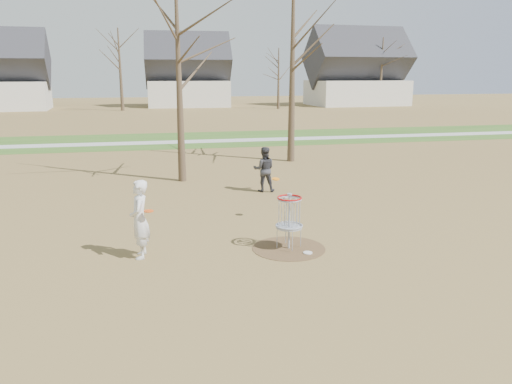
{
  "coord_description": "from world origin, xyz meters",
  "views": [
    {
      "loc": [
        -3.22,
        -11.15,
        4.2
      ],
      "look_at": [
        -0.5,
        1.5,
        1.1
      ],
      "focal_mm": 35.0,
      "sensor_mm": 36.0,
      "label": 1
    }
  ],
  "objects_px": {
    "player_standing": "(140,219)",
    "disc_golf_basket": "(289,213)",
    "disc_grounded": "(308,253)",
    "player_throwing": "(264,169)"
  },
  "relations": [
    {
      "from": "disc_grounded",
      "to": "disc_golf_basket",
      "type": "xyz_separation_m",
      "value": [
        -0.35,
        0.44,
        0.89
      ]
    },
    {
      "from": "disc_golf_basket",
      "to": "disc_grounded",
      "type": "bearing_deg",
      "value": -51.52
    },
    {
      "from": "player_standing",
      "to": "disc_golf_basket",
      "type": "bearing_deg",
      "value": 91.14
    },
    {
      "from": "player_standing",
      "to": "disc_grounded",
      "type": "distance_m",
      "value": 4.02
    },
    {
      "from": "player_standing",
      "to": "player_throwing",
      "type": "relative_size",
      "value": 1.13
    },
    {
      "from": "player_throwing",
      "to": "player_standing",
      "type": "bearing_deg",
      "value": 64.88
    },
    {
      "from": "player_standing",
      "to": "disc_golf_basket",
      "type": "xyz_separation_m",
      "value": [
        3.53,
        -0.16,
        -0.01
      ]
    },
    {
      "from": "player_standing",
      "to": "disc_golf_basket",
      "type": "height_order",
      "value": "player_standing"
    },
    {
      "from": "player_standing",
      "to": "disc_grounded",
      "type": "xyz_separation_m",
      "value": [
        3.87,
        -0.6,
        -0.9
      ]
    },
    {
      "from": "player_standing",
      "to": "player_throwing",
      "type": "xyz_separation_m",
      "value": [
        4.3,
        5.88,
        -0.11
      ]
    }
  ]
}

